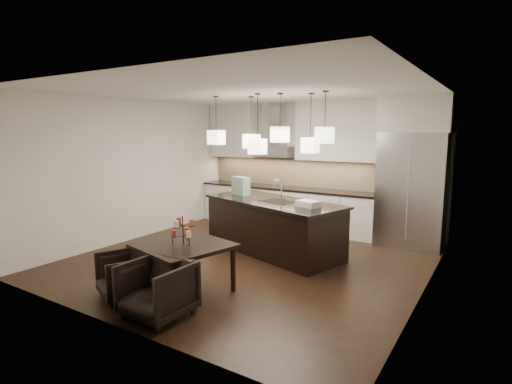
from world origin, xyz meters
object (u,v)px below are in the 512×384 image
Objects in this scene: refrigerator at (412,190)px; dining_table at (184,268)px; armchair_right at (157,289)px; island_body at (273,227)px; armchair_left at (125,275)px.

refrigerator reaches higher than dining_table.
island_body is at bearing 93.40° from armchair_right.
refrigerator reaches higher than island_body.
dining_table is at bearing -118.40° from refrigerator.
dining_table is 0.77m from armchair_left.
armchair_right is (-1.88, -4.71, -0.74)m from refrigerator.
refrigerator is 2.90× the size of armchair_right.
island_body is 2.97m from armchair_right.
island_body is at bearing -139.12° from refrigerator.
refrigerator is at bearing 57.67° from island_body.
island_body is 3.92× the size of armchair_left.
armchair_right is at bearing -57.59° from dining_table.
armchair_right is (0.13, -2.96, -0.12)m from island_body.
dining_table is 1.50× the size of armchair_right.
armchair_left is (-0.66, -2.78, -0.15)m from island_body.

